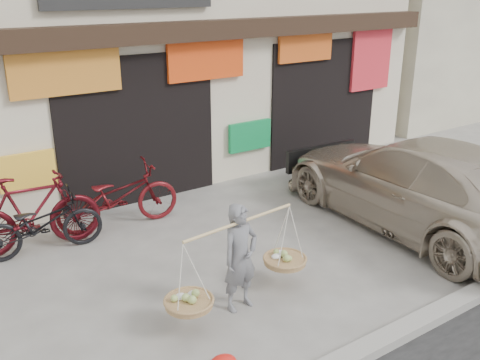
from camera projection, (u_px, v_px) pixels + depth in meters
ground at (249, 280)px, 7.37m from camera, size 70.00×70.00×0.00m
kerb at (354, 356)px, 5.79m from camera, size 70.00×0.25×0.12m
shophouse_block at (75, 3)px, 11.16m from camera, size 14.00×6.32×7.00m
neighbor_east at (450, 2)px, 18.77m from camera, size 12.00×7.00×6.40m
street_vendor at (240, 262)px, 6.56m from camera, size 2.11×0.72×1.40m
bike_0 at (41, 224)px, 7.98m from camera, size 1.84×0.79×0.94m
bike_1 at (32, 213)px, 8.02m from camera, size 2.07×0.78×1.22m
bike_2 at (118, 197)px, 8.83m from camera, size 2.10×0.93×1.07m
suv at (417, 183)px, 8.80m from camera, size 2.36×5.29×1.51m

